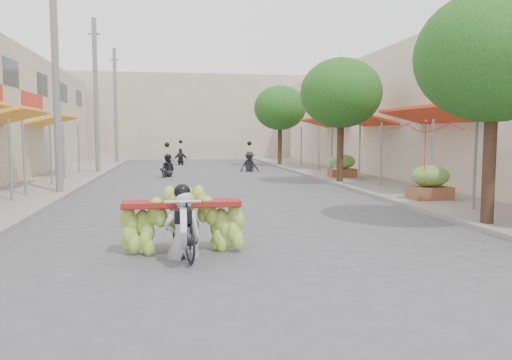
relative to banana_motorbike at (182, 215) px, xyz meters
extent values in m
plane|color=#505055|center=(1.37, -2.57, -0.71)|extent=(120.00, 120.00, 0.00)
cube|color=gray|center=(-5.63, 12.43, -0.65)|extent=(4.00, 60.00, 0.12)
cube|color=gray|center=(8.37, 12.43, -0.65)|extent=(4.00, 60.00, 0.12)
cylinder|color=slate|center=(-4.93, 7.23, 0.56)|extent=(0.08, 0.08, 2.55)
cube|color=#F8A229|center=(-5.75, 10.43, 2.04)|extent=(1.77, 4.00, 0.53)
cylinder|color=slate|center=(-4.93, 8.63, 0.56)|extent=(0.08, 0.08, 2.55)
cylinder|color=slate|center=(-4.93, 12.23, 0.56)|extent=(0.08, 0.08, 2.55)
cube|color=#F8A229|center=(-5.75, 16.43, 2.04)|extent=(1.77, 4.00, 0.53)
cylinder|color=slate|center=(-4.93, 14.63, 0.56)|extent=(0.08, 0.08, 2.55)
cylinder|color=slate|center=(-4.93, 18.23, 0.56)|extent=(0.08, 0.08, 2.55)
cube|color=#B52718|center=(-6.63, 16.43, 2.89)|extent=(0.10, 3.50, 0.80)
cube|color=#1E2328|center=(-6.65, 13.43, 3.89)|extent=(0.08, 2.00, 1.10)
cube|color=#1E2328|center=(-6.65, 18.43, 3.89)|extent=(0.08, 2.00, 1.10)
cube|color=#1E2328|center=(-6.65, 23.43, 3.89)|extent=(0.08, 2.00, 1.10)
cube|color=#1E2328|center=(-6.65, 28.43, 3.89)|extent=(0.08, 2.00, 1.10)
cube|color=beige|center=(13.37, 11.43, 2.29)|extent=(8.00, 40.00, 6.00)
cylinder|color=slate|center=(7.67, 3.33, 0.56)|extent=(0.08, 0.08, 2.55)
cube|color=red|center=(8.49, 7.43, 2.04)|extent=(1.77, 4.20, 0.53)
cylinder|color=slate|center=(7.67, 5.53, 0.56)|extent=(0.08, 0.08, 2.55)
cylinder|color=slate|center=(7.67, 9.33, 0.56)|extent=(0.08, 0.08, 2.55)
cube|color=red|center=(8.49, 13.43, 2.04)|extent=(1.77, 4.20, 0.53)
cylinder|color=slate|center=(7.67, 11.53, 0.56)|extent=(0.08, 0.08, 2.55)
cylinder|color=slate|center=(7.67, 15.33, 0.56)|extent=(0.08, 0.08, 2.55)
cube|color=red|center=(8.49, 19.43, 2.04)|extent=(1.77, 4.20, 0.53)
cylinder|color=slate|center=(7.67, 17.53, 0.56)|extent=(0.08, 0.08, 2.55)
cylinder|color=slate|center=(7.67, 21.33, 0.56)|extent=(0.08, 0.08, 2.55)
cube|color=#B9AD92|center=(1.37, 35.43, 2.79)|extent=(20.00, 6.00, 7.00)
cylinder|color=slate|center=(-4.03, 9.43, 3.29)|extent=(0.24, 0.24, 8.00)
cylinder|color=slate|center=(-4.03, 18.43, 3.29)|extent=(0.24, 0.24, 8.00)
cube|color=slate|center=(-4.03, 18.43, 6.49)|extent=(0.60, 0.08, 0.08)
cylinder|color=slate|center=(-4.03, 27.43, 3.29)|extent=(0.24, 0.24, 8.00)
cube|color=slate|center=(-4.03, 27.43, 6.49)|extent=(0.60, 0.08, 0.08)
cylinder|color=#3A2719|center=(6.77, 1.43, 0.89)|extent=(0.28, 0.28, 3.20)
ellipsoid|color=#235A1A|center=(6.77, 1.43, 3.09)|extent=(3.40, 3.40, 2.90)
cylinder|color=#3A2719|center=(6.77, 11.43, 0.89)|extent=(0.28, 0.28, 3.20)
ellipsoid|color=#235A1A|center=(6.77, 11.43, 3.09)|extent=(3.40, 3.40, 2.90)
cylinder|color=#3A2719|center=(6.77, 23.43, 0.89)|extent=(0.28, 0.28, 3.20)
ellipsoid|color=#235A1A|center=(6.77, 23.43, 3.09)|extent=(3.40, 3.40, 2.90)
cube|color=brown|center=(7.57, 5.43, -0.34)|extent=(1.20, 0.80, 0.50)
ellipsoid|color=#649B3A|center=(7.57, 5.43, 0.24)|extent=(1.20, 0.88, 0.66)
cube|color=brown|center=(7.57, 13.43, -0.34)|extent=(1.20, 0.80, 0.50)
ellipsoid|color=#649B3A|center=(7.57, 13.43, 0.24)|extent=(1.20, 0.88, 0.66)
imported|color=black|center=(0.00, -0.11, -0.16)|extent=(0.86, 1.93, 1.10)
cylinder|color=silver|center=(0.00, -0.76, -0.09)|extent=(0.10, 0.66, 0.66)
cube|color=black|center=(0.00, -0.66, 0.09)|extent=(0.28, 0.22, 0.22)
cylinder|color=silver|center=(0.00, -0.56, 0.31)|extent=(0.60, 0.05, 0.05)
cube|color=maroon|center=(0.00, 0.24, 0.17)|extent=(2.06, 0.55, 0.10)
imported|color=silver|center=(0.00, -0.16, 0.46)|extent=(0.62, 0.46, 1.73)
sphere|color=black|center=(0.00, -0.19, 1.29)|extent=(0.28, 0.28, 0.28)
imported|color=red|center=(7.23, 5.11, 1.88)|extent=(2.27, 2.27, 1.99)
imported|color=silver|center=(7.32, 13.29, 0.37)|extent=(1.10, 0.98, 1.92)
imported|color=black|center=(-0.43, 16.24, -0.22)|extent=(1.07, 1.85, 0.98)
imported|color=#232229|center=(-0.43, 16.24, 0.41)|extent=(0.89, 0.67, 1.65)
sphere|color=black|center=(-0.43, 16.24, 0.87)|extent=(0.26, 0.26, 0.26)
imported|color=black|center=(4.09, 19.06, -0.20)|extent=(0.72, 1.80, 1.03)
imported|color=#232229|center=(4.09, 19.06, 0.41)|extent=(1.12, 0.68, 1.65)
sphere|color=black|center=(4.09, 19.06, 0.87)|extent=(0.26, 0.26, 0.26)
imported|color=black|center=(0.37, 25.70, -0.30)|extent=(0.81, 1.53, 0.82)
imported|color=#232229|center=(0.37, 25.70, 0.41)|extent=(1.05, 0.72, 1.65)
sphere|color=black|center=(0.37, 25.70, 0.87)|extent=(0.26, 0.26, 0.26)
camera|label=1|loc=(-0.14, -8.60, 1.40)|focal=35.00mm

